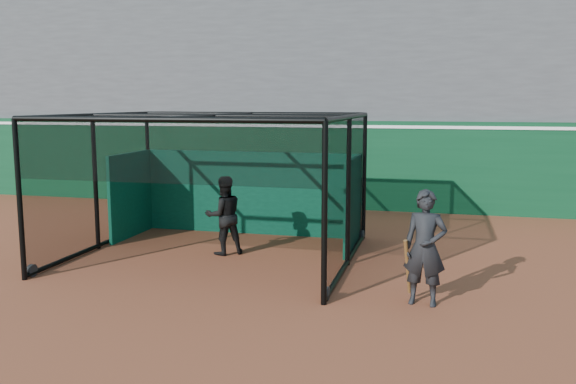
# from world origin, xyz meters

# --- Properties ---
(ground) EXTENTS (120.00, 120.00, 0.00)m
(ground) POSITION_xyz_m (0.00, 0.00, 0.00)
(ground) COLOR brown
(ground) RESTS_ON ground
(outfield_wall) EXTENTS (50.00, 0.50, 2.50)m
(outfield_wall) POSITION_xyz_m (0.00, 8.50, 1.29)
(outfield_wall) COLOR #0A3B1F
(outfield_wall) RESTS_ON ground
(grandstand) EXTENTS (50.00, 7.85, 8.95)m
(grandstand) POSITION_xyz_m (0.00, 12.27, 4.48)
(grandstand) COLOR #4C4C4F
(grandstand) RESTS_ON ground
(batting_cage) EXTENTS (5.32, 4.75, 2.76)m
(batting_cage) POSITION_xyz_m (-0.96, 2.40, 1.38)
(batting_cage) COLOR black
(batting_cage) RESTS_ON ground
(batter) EXTENTS (0.97, 0.94, 1.57)m
(batter) POSITION_xyz_m (-0.86, 2.60, 0.79)
(batter) COLOR black
(batter) RESTS_ON ground
(on_deck_player) EXTENTS (0.68, 0.49, 1.75)m
(on_deck_player) POSITION_xyz_m (3.11, 0.45, 0.87)
(on_deck_player) COLOR black
(on_deck_player) RESTS_ON ground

